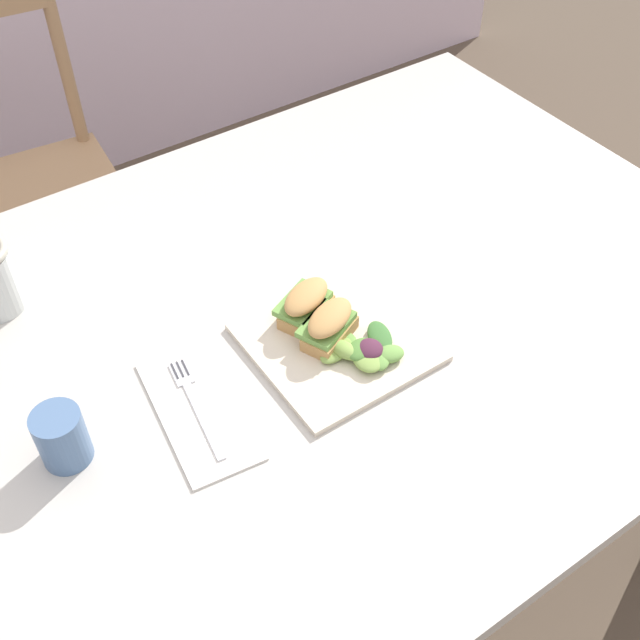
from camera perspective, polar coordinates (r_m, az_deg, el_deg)
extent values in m
plane|color=brown|center=(1.81, -0.03, -16.80)|extent=(7.78, 7.78, 0.00)
cube|color=#BCB7AD|center=(1.24, 0.66, 0.55)|extent=(1.38, 1.03, 0.03)
cube|color=#2D2D33|center=(2.04, 7.77, 7.70)|extent=(0.07, 0.07, 0.71)
cylinder|color=tan|center=(2.05, -21.50, -0.76)|extent=(0.03, 0.03, 0.43)
cylinder|color=tan|center=(2.07, -12.64, 2.51)|extent=(0.03, 0.03, 0.43)
cylinder|color=tan|center=(2.33, -15.47, 7.53)|extent=(0.03, 0.03, 0.43)
cube|color=tan|center=(2.05, -19.75, 8.30)|extent=(0.44, 0.44, 0.02)
cylinder|color=tan|center=(2.10, -18.00, 17.15)|extent=(0.03, 0.03, 0.42)
cube|color=beige|center=(1.17, 1.11, -1.68)|extent=(0.24, 0.24, 0.01)
cube|color=tan|center=(1.16, 0.71, -0.98)|extent=(0.10, 0.08, 0.02)
cube|color=#6B9E47|center=(1.15, 0.46, -0.32)|extent=(0.10, 0.09, 0.01)
ellipsoid|color=tan|center=(1.13, 0.72, 0.16)|extent=(0.10, 0.08, 0.02)
cube|color=tan|center=(1.19, -0.99, 0.56)|extent=(0.10, 0.08, 0.02)
cube|color=#6B9E47|center=(1.18, -1.25, 1.22)|extent=(0.10, 0.09, 0.01)
ellipsoid|color=tan|center=(1.16, -1.01, 1.70)|extent=(0.10, 0.08, 0.02)
ellipsoid|color=#84A84C|center=(1.13, 3.06, -2.53)|extent=(0.05, 0.07, 0.02)
ellipsoid|color=#84A84C|center=(1.14, 1.23, -2.20)|extent=(0.07, 0.05, 0.01)
ellipsoid|color=#4C2338|center=(1.13, 3.56, -2.15)|extent=(0.05, 0.05, 0.02)
ellipsoid|color=#518438|center=(1.13, 3.01, -2.13)|extent=(0.06, 0.05, 0.01)
ellipsoid|color=#6B9E47|center=(1.14, 5.07, -2.46)|extent=(0.05, 0.04, 0.02)
ellipsoid|color=#6B9E47|center=(1.15, 1.59, -1.71)|extent=(0.06, 0.06, 0.01)
ellipsoid|color=#84A84C|center=(1.13, 1.70, -2.14)|extent=(0.05, 0.06, 0.02)
ellipsoid|color=#6B9E47|center=(1.13, 4.34, -2.84)|extent=(0.05, 0.05, 0.01)
ellipsoid|color=#84A84C|center=(1.13, 3.43, -2.78)|extent=(0.05, 0.06, 0.01)
ellipsoid|color=#3D7033|center=(1.16, 4.34, -1.21)|extent=(0.06, 0.07, 0.01)
cube|color=silver|center=(1.10, -8.78, -6.46)|extent=(0.13, 0.25, 0.00)
cube|color=silver|center=(1.09, -8.40, -7.20)|extent=(0.03, 0.14, 0.00)
cube|color=silver|center=(1.14, -9.97, -3.82)|extent=(0.03, 0.05, 0.00)
cube|color=#38383D|center=(1.15, -9.72, -3.39)|extent=(0.01, 0.03, 0.00)
cube|color=#38383D|center=(1.15, -10.09, -3.52)|extent=(0.01, 0.03, 0.00)
cube|color=#38383D|center=(1.15, -10.47, -3.65)|extent=(0.01, 0.03, 0.00)
cylinder|color=#4C6B93|center=(1.07, -18.17, -8.05)|extent=(0.07, 0.07, 0.08)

